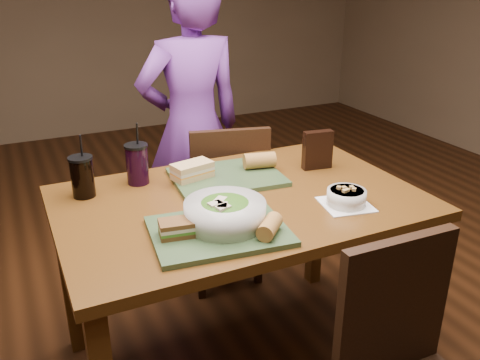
% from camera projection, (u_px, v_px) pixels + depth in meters
% --- Properties ---
extents(ground, '(6.00, 6.00, 0.00)m').
position_uv_depth(ground, '(240.00, 359.00, 2.14)').
color(ground, '#381C0B').
rests_on(ground, ground).
extents(dining_table, '(1.30, 0.85, 0.75)m').
position_uv_depth(dining_table, '(240.00, 220.00, 1.88)').
color(dining_table, '#593411').
rests_on(dining_table, ground).
extents(chair_far, '(0.45, 0.45, 0.85)m').
position_uv_depth(chair_far, '(223.00, 199.00, 2.49)').
color(chair_far, black).
rests_on(chair_far, ground).
extents(diner, '(0.57, 0.38, 1.53)m').
position_uv_depth(diner, '(192.00, 129.00, 2.59)').
color(diner, '#6E328C').
rests_on(diner, ground).
extents(tray_near, '(0.45, 0.37, 0.02)m').
position_uv_depth(tray_near, '(219.00, 231.00, 1.59)').
color(tray_near, '#344A29').
rests_on(tray_near, dining_table).
extents(tray_far, '(0.45, 0.35, 0.02)m').
position_uv_depth(tray_far, '(227.00, 177.00, 2.01)').
color(tray_far, '#344A29').
rests_on(tray_far, dining_table).
extents(salad_bowl, '(0.26, 0.26, 0.09)m').
position_uv_depth(salad_bowl, '(225.00, 211.00, 1.60)').
color(salad_bowl, silver).
rests_on(salad_bowl, tray_near).
extents(soup_bowl, '(0.19, 0.19, 0.07)m').
position_uv_depth(soup_bowl, '(346.00, 197.00, 1.78)').
color(soup_bowl, white).
rests_on(soup_bowl, dining_table).
extents(sandwich_near, '(0.12, 0.09, 0.05)m').
position_uv_depth(sandwich_near, '(177.00, 228.00, 1.54)').
color(sandwich_near, '#593819').
rests_on(sandwich_near, tray_near).
extents(sandwich_far, '(0.17, 0.12, 0.06)m').
position_uv_depth(sandwich_far, '(192.00, 170.00, 1.96)').
color(sandwich_far, tan).
rests_on(sandwich_far, tray_far).
extents(baguette_near, '(0.11, 0.11, 0.05)m').
position_uv_depth(baguette_near, '(270.00, 227.00, 1.54)').
color(baguette_near, '#AD7533').
rests_on(baguette_near, tray_near).
extents(baguette_far, '(0.14, 0.09, 0.06)m').
position_uv_depth(baguette_far, '(259.00, 160.00, 2.06)').
color(baguette_far, '#AD7533').
rests_on(baguette_far, tray_far).
extents(cup_cola, '(0.09, 0.09, 0.24)m').
position_uv_depth(cup_cola, '(82.00, 176.00, 1.83)').
color(cup_cola, black).
rests_on(cup_cola, dining_table).
extents(cup_berry, '(0.09, 0.09, 0.24)m').
position_uv_depth(cup_berry, '(137.00, 164.00, 1.94)').
color(cup_berry, black).
rests_on(cup_berry, dining_table).
extents(chip_bag, '(0.13, 0.05, 0.16)m').
position_uv_depth(chip_bag, '(317.00, 150.00, 2.09)').
color(chip_bag, black).
rests_on(chip_bag, dining_table).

